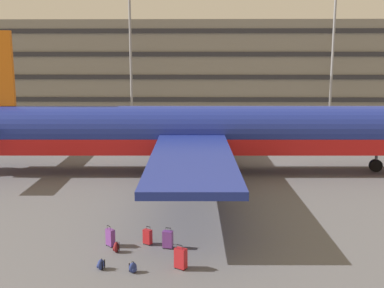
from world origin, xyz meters
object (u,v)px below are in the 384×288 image
(backpack_orange, at_px, (101,265))
(backpack_silver, at_px, (116,247))
(suitcase_large, at_px, (181,258))
(backpack_upright, at_px, (133,268))
(suitcase_laid_flat, at_px, (168,239))
(suitcase_small, at_px, (148,237))
(airliner, at_px, (200,132))
(suitcase_teal, at_px, (110,237))

(backpack_orange, bearing_deg, backpack_silver, 79.26)
(suitcase_large, distance_m, backpack_orange, 3.09)
(backpack_silver, height_order, backpack_upright, backpack_silver)
(suitcase_laid_flat, relative_size, suitcase_large, 0.89)
(suitcase_small, relative_size, backpack_silver, 1.62)
(suitcase_laid_flat, distance_m, backpack_upright, 2.60)
(suitcase_small, relative_size, backpack_orange, 1.77)
(suitcase_laid_flat, distance_m, backpack_orange, 3.20)
(backpack_upright, bearing_deg, suitcase_laid_flat, 63.39)
(suitcase_laid_flat, height_order, suitcase_small, suitcase_laid_flat)
(airliner, height_order, suitcase_large, airliner)
(suitcase_laid_flat, bearing_deg, backpack_upright, -116.61)
(suitcase_small, bearing_deg, suitcase_large, -56.74)
(suitcase_teal, xyz_separation_m, suitcase_laid_flat, (2.49, -0.18, 0.00))
(suitcase_laid_flat, xyz_separation_m, backpack_orange, (-2.45, -2.06, -0.22))
(suitcase_laid_flat, relative_size, backpack_orange, 1.97)
(airliner, height_order, backpack_silver, airliner)
(suitcase_teal, xyz_separation_m, backpack_silver, (0.35, -0.63, -0.19))
(suitcase_large, xyz_separation_m, suitcase_small, (-1.54, 2.35, -0.08))
(airliner, xyz_separation_m, backpack_upright, (-2.55, -16.02, -2.66))
(suitcase_laid_flat, distance_m, backpack_silver, 2.20)
(suitcase_large, bearing_deg, airliner, 87.22)
(airliner, bearing_deg, suitcase_small, -99.82)
(suitcase_laid_flat, height_order, backpack_silver, suitcase_laid_flat)
(suitcase_laid_flat, xyz_separation_m, backpack_upright, (-1.16, -2.31, -0.21))
(suitcase_teal, bearing_deg, backpack_silver, -60.58)
(suitcase_teal, bearing_deg, backpack_upright, -61.81)
(backpack_upright, bearing_deg, suitcase_large, 11.30)
(airliner, relative_size, suitcase_teal, 39.82)
(suitcase_large, bearing_deg, suitcase_small, 123.26)
(backpack_orange, bearing_deg, suitcase_teal, 91.27)
(suitcase_laid_flat, bearing_deg, suitcase_small, 156.52)
(airliner, height_order, suitcase_small, airliner)
(airliner, distance_m, backpack_orange, 16.44)
(backpack_orange, bearing_deg, suitcase_laid_flat, 40.07)
(suitcase_small, xyz_separation_m, backpack_silver, (-1.23, -0.85, -0.15))
(suitcase_laid_flat, height_order, backpack_upright, suitcase_laid_flat)
(suitcase_small, bearing_deg, suitcase_laid_flat, -23.48)
(backpack_silver, xyz_separation_m, backpack_orange, (-0.30, -1.61, -0.02))
(suitcase_small, distance_m, backpack_orange, 2.90)
(airliner, xyz_separation_m, backpack_orange, (-3.84, -15.76, -2.66))
(suitcase_large, xyz_separation_m, backpack_upright, (-1.79, -0.36, -0.24))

